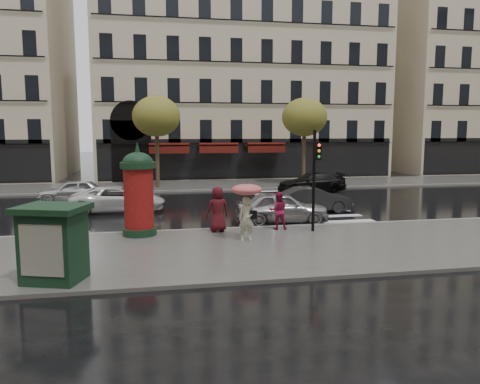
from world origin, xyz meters
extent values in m
plane|color=black|center=(0.00, 0.00, 0.00)|extent=(160.00, 160.00, 0.00)
cube|color=#474744|center=(0.00, -0.50, 0.06)|extent=(90.00, 7.00, 0.12)
cube|color=#474744|center=(0.00, 19.00, 0.06)|extent=(90.00, 6.00, 0.12)
cube|color=slate|center=(0.00, 3.00, 0.07)|extent=(90.00, 0.25, 0.14)
cube|color=slate|center=(0.00, 16.00, 0.07)|extent=(90.00, 0.25, 0.14)
cube|color=silver|center=(6.00, 9.60, 0.01)|extent=(3.60, 11.75, 0.01)
cube|color=#B7A88C|center=(6.00, 30.00, 10.00)|extent=(26.00, 14.00, 20.00)
cylinder|color=#38281C|center=(-2.00, 18.00, 2.60)|extent=(0.28, 0.28, 5.20)
ellipsoid|color=#516C22|center=(-2.00, 18.00, 5.20)|extent=(3.40, 3.40, 2.89)
cylinder|color=#38281C|center=(9.00, 18.00, 2.60)|extent=(0.28, 0.28, 5.20)
ellipsoid|color=#516C22|center=(9.00, 18.00, 5.20)|extent=(3.40, 3.40, 2.89)
imported|color=#BDB69B|center=(0.99, 0.65, 0.94)|extent=(0.62, 0.42, 1.65)
cylinder|color=black|center=(0.99, 0.65, 1.49)|extent=(0.02, 0.02, 1.04)
ellipsoid|color=#DE2958|center=(0.99, 0.65, 2.04)|extent=(1.14, 1.14, 0.40)
cone|color=black|center=(0.99, 0.65, 2.28)|extent=(0.04, 0.04, 0.09)
cube|color=black|center=(1.24, 0.58, 1.11)|extent=(0.24, 0.11, 0.31)
imported|color=maroon|center=(2.69, 2.40, 0.90)|extent=(0.84, 0.71, 1.56)
imported|color=#440D13|center=(0.15, 2.40, 1.04)|extent=(0.99, 0.73, 1.85)
cylinder|color=black|center=(-2.96, 2.40, 0.26)|extent=(1.33, 1.33, 0.28)
cylinder|color=maroon|center=(-2.96, 2.40, 1.59)|extent=(1.14, 1.14, 2.37)
cylinder|color=black|center=(-2.96, 2.40, 2.87)|extent=(1.37, 1.37, 0.24)
ellipsoid|color=black|center=(-2.96, 2.40, 2.97)|extent=(1.18, 1.18, 0.82)
cone|color=black|center=(-2.96, 2.40, 3.59)|extent=(0.19, 0.19, 0.43)
cylinder|color=black|center=(4.00, 1.80, 2.17)|extent=(0.12, 0.12, 4.11)
cube|color=black|center=(4.06, 1.58, 3.40)|extent=(0.29, 0.24, 0.72)
cube|color=black|center=(-5.10, -3.00, 1.08)|extent=(1.77, 1.59, 1.92)
cube|color=black|center=(-5.10, -3.00, 2.13)|extent=(2.11, 1.94, 0.16)
imported|color=#9E9EA2|center=(3.34, 4.20, 0.72)|extent=(4.37, 2.03, 1.45)
imported|color=black|center=(5.77, 6.74, 0.65)|extent=(4.01, 1.52, 1.30)
imported|color=silver|center=(-4.20, 8.71, 0.67)|extent=(4.88, 2.34, 1.34)
imported|color=black|center=(8.26, 14.06, 0.67)|extent=(4.71, 2.04, 1.35)
imported|color=silver|center=(-7.01, 12.53, 0.68)|extent=(4.00, 1.67, 1.35)
camera|label=1|loc=(-2.45, -16.10, 4.21)|focal=35.00mm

